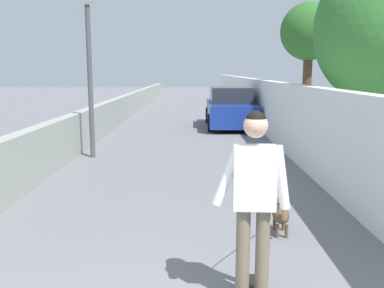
{
  "coord_description": "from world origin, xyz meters",
  "views": [
    {
      "loc": [
        -2.27,
        -0.28,
        2.16
      ],
      "look_at": [
        4.44,
        -0.25,
        1.0
      ],
      "focal_mm": 39.82,
      "sensor_mm": 36.0,
      "label": 1
    }
  ],
  "objects_px": {
    "dog": "(280,213)",
    "car_near": "(230,108)",
    "tree_right_near": "(379,30)",
    "person_skateboarder": "(254,190)",
    "tree_right_mid": "(309,33)",
    "lamp_post": "(89,44)"
  },
  "relations": [
    {
      "from": "dog",
      "to": "car_near",
      "type": "bearing_deg",
      "value": -1.25
    },
    {
      "from": "tree_right_near",
      "to": "person_skateboarder",
      "type": "relative_size",
      "value": 2.72
    },
    {
      "from": "tree_right_near",
      "to": "tree_right_mid",
      "type": "xyz_separation_m",
      "value": [
        5.5,
        0.1,
        0.39
      ]
    },
    {
      "from": "tree_right_near",
      "to": "car_near",
      "type": "distance_m",
      "value": 7.59
    },
    {
      "from": "person_skateboarder",
      "to": "dog",
      "type": "bearing_deg",
      "value": -19.38
    },
    {
      "from": "car_near",
      "to": "lamp_post",
      "type": "bearing_deg",
      "value": 146.33
    },
    {
      "from": "person_skateboarder",
      "to": "car_near",
      "type": "distance_m",
      "value": 12.78
    },
    {
      "from": "dog",
      "to": "lamp_post",
      "type": "bearing_deg",
      "value": 36.12
    },
    {
      "from": "person_skateboarder",
      "to": "car_near",
      "type": "xyz_separation_m",
      "value": [
        12.75,
        -0.85,
        -0.38
      ]
    },
    {
      "from": "lamp_post",
      "to": "dog",
      "type": "xyz_separation_m",
      "value": [
        -5.08,
        -3.71,
        -2.53
      ]
    },
    {
      "from": "lamp_post",
      "to": "tree_right_mid",
      "type": "bearing_deg",
      "value": -54.18
    },
    {
      "from": "person_skateboarder",
      "to": "dog",
      "type": "xyz_separation_m",
      "value": [
        1.74,
        -0.61,
        -0.83
      ]
    },
    {
      "from": "tree_right_near",
      "to": "person_skateboarder",
      "type": "bearing_deg",
      "value": 149.51
    },
    {
      "from": "person_skateboarder",
      "to": "car_near",
      "type": "height_order",
      "value": "person_skateboarder"
    },
    {
      "from": "dog",
      "to": "car_near",
      "type": "distance_m",
      "value": 11.02
    },
    {
      "from": "tree_right_near",
      "to": "tree_right_mid",
      "type": "bearing_deg",
      "value": 1.0
    },
    {
      "from": "person_skateboarder",
      "to": "lamp_post",
      "type": "bearing_deg",
      "value": 24.4
    },
    {
      "from": "car_near",
      "to": "person_skateboarder",
      "type": "bearing_deg",
      "value": 176.17
    },
    {
      "from": "tree_right_mid",
      "to": "person_skateboarder",
      "type": "xyz_separation_m",
      "value": [
        -11.56,
        3.47,
        -2.34
      ]
    },
    {
      "from": "tree_right_near",
      "to": "car_near",
      "type": "relative_size",
      "value": 1.12
    },
    {
      "from": "tree_right_near",
      "to": "dog",
      "type": "xyz_separation_m",
      "value": [
        -4.32,
        2.96,
        -2.78
      ]
    },
    {
      "from": "lamp_post",
      "to": "car_near",
      "type": "bearing_deg",
      "value": -33.67
    }
  ]
}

